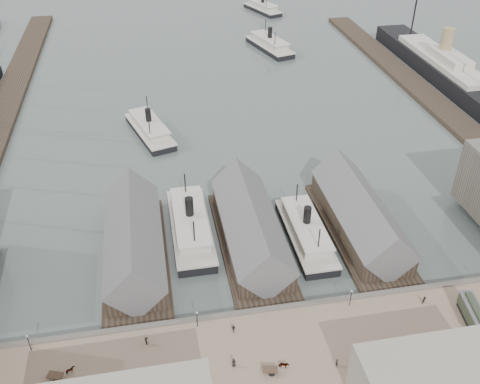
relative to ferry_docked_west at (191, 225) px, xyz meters
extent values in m
plane|color=#495553|center=(13.00, -23.68, -2.50)|extent=(900.00, 900.00, 0.00)
cube|color=#87705B|center=(13.00, -43.68, -1.50)|extent=(180.00, 30.00, 2.00)
cube|color=#59544C|center=(13.00, -28.88, -1.35)|extent=(180.00, 1.20, 2.30)
cube|color=#2D231C|center=(-55.00, 76.32, -1.70)|extent=(10.00, 220.00, 1.60)
cube|color=#2D231C|center=(91.00, 66.32, -1.70)|extent=(10.00, 180.00, 1.60)
cube|color=#2D231C|center=(-13.00, -7.68, -1.90)|extent=(14.00, 42.00, 1.20)
cube|color=#2D231C|center=(-13.00, -6.68, 1.20)|extent=(12.00, 36.00, 5.00)
cube|color=#59595B|center=(-13.00, -6.68, 3.80)|extent=(12.60, 37.00, 12.60)
cube|color=#2D231C|center=(13.00, -7.68, -1.90)|extent=(14.00, 42.00, 1.20)
cube|color=#2D231C|center=(13.00, -6.68, 1.20)|extent=(12.00, 36.00, 5.00)
cube|color=#59595B|center=(13.00, -6.68, 3.80)|extent=(12.60, 37.00, 12.60)
cube|color=#2D231C|center=(39.00, -7.68, -1.90)|extent=(14.00, 42.00, 1.20)
cube|color=#2D231C|center=(39.00, -6.68, 1.20)|extent=(12.00, 36.00, 5.00)
cube|color=#59595B|center=(39.00, -6.68, 3.80)|extent=(12.60, 37.00, 12.60)
cylinder|color=black|center=(-32.00, -30.68, 1.30)|extent=(0.16, 0.16, 3.60)
sphere|color=beige|center=(-32.00, -30.68, 3.20)|extent=(0.44, 0.44, 0.44)
cylinder|color=black|center=(-2.00, -30.68, 1.30)|extent=(0.16, 0.16, 3.60)
sphere|color=beige|center=(-2.00, -30.68, 3.20)|extent=(0.44, 0.44, 0.44)
cylinder|color=black|center=(28.00, -30.68, 1.30)|extent=(0.16, 0.16, 3.60)
sphere|color=beige|center=(28.00, -30.68, 3.20)|extent=(0.44, 0.44, 0.44)
cube|color=black|center=(0.00, 0.00, -1.54)|extent=(8.55, 29.92, 1.92)
cube|color=beige|center=(0.00, 0.00, -0.15)|extent=(8.97, 29.92, 0.53)
cube|color=beige|center=(0.00, 0.00, 1.34)|extent=(6.94, 21.37, 2.35)
cube|color=beige|center=(0.00, 0.00, 2.84)|extent=(7.48, 23.51, 0.43)
cylinder|color=black|center=(0.00, 0.00, 5.19)|extent=(1.92, 1.92, 4.81)
cylinder|color=black|center=(0.00, 9.62, 4.98)|extent=(0.32, 0.32, 6.41)
cylinder|color=black|center=(0.00, -9.62, 4.98)|extent=(0.32, 0.32, 6.41)
cube|color=black|center=(26.00, -7.11, -1.63)|extent=(7.78, 27.22, 1.75)
cube|color=beige|center=(26.00, -7.11, -0.37)|extent=(8.16, 27.22, 0.49)
cube|color=beige|center=(26.00, -7.11, 1.00)|extent=(6.32, 19.44, 2.14)
cube|color=beige|center=(26.00, -7.11, 2.36)|extent=(6.80, 21.38, 0.39)
cylinder|color=black|center=(26.00, -7.11, 4.49)|extent=(1.75, 1.75, 4.37)
cylinder|color=black|center=(26.00, 1.63, 4.30)|extent=(0.29, 0.29, 5.83)
cylinder|color=black|center=(26.00, -15.86, 4.30)|extent=(0.29, 0.29, 5.83)
cube|color=black|center=(-7.20, 51.40, -1.64)|extent=(14.95, 27.90, 1.72)
cube|color=beige|center=(-7.20, 51.40, -0.40)|extent=(15.32, 28.00, 0.48)
cube|color=beige|center=(-7.20, 51.40, 0.95)|extent=(11.40, 20.14, 2.11)
cube|color=beige|center=(-7.20, 51.40, 2.29)|extent=(12.40, 22.11, 0.38)
cylinder|color=black|center=(-7.20, 51.40, 4.39)|extent=(1.72, 1.72, 4.31)
cylinder|color=black|center=(-7.20, 60.02, 4.20)|extent=(0.29, 0.29, 5.75)
cylinder|color=black|center=(-7.20, 42.78, 4.20)|extent=(0.29, 0.29, 5.75)
cube|color=black|center=(47.46, 120.92, -1.57)|extent=(16.05, 30.28, 1.87)
cube|color=beige|center=(47.46, 120.92, -0.22)|extent=(16.45, 30.39, 0.52)
cube|color=beige|center=(47.46, 120.92, 1.24)|extent=(12.25, 21.85, 2.29)
cube|color=beige|center=(47.46, 120.92, 2.69)|extent=(13.33, 23.99, 0.42)
cylinder|color=black|center=(47.46, 120.92, 4.98)|extent=(1.87, 1.87, 4.68)
cylinder|color=black|center=(47.46, 130.28, 4.77)|extent=(0.31, 0.31, 6.24)
cylinder|color=black|center=(47.46, 111.56, 4.77)|extent=(0.31, 0.31, 6.24)
cube|color=black|center=(57.23, 178.66, -1.67)|extent=(16.14, 26.87, 1.67)
cube|color=beige|center=(57.23, 178.66, -0.47)|extent=(16.49, 27.00, 0.46)
cube|color=beige|center=(57.23, 178.66, 0.83)|extent=(12.21, 19.45, 2.04)
cube|color=beige|center=(57.23, 178.66, 2.13)|extent=(13.30, 21.35, 0.37)
cylinder|color=black|center=(57.23, 170.33, 3.98)|extent=(0.28, 0.28, 5.56)
cube|color=black|center=(105.00, 79.00, 0.48)|extent=(12.93, 94.45, 5.97)
cube|color=beige|center=(105.00, 79.00, 4.46)|extent=(10.94, 54.68, 1.99)
cube|color=beige|center=(105.00, 74.03, 6.94)|extent=(7.95, 19.89, 2.98)
cylinder|color=tan|center=(105.00, 79.00, 11.42)|extent=(4.37, 4.37, 9.94)
cube|color=black|center=(49.04, -39.16, -0.12)|extent=(3.84, 9.44, 0.77)
cube|color=#2E3828|center=(49.04, -39.16, 1.53)|extent=(4.01, 9.94, 2.51)
cube|color=#59595B|center=(49.04, -39.16, 2.93)|extent=(4.27, 10.35, 0.29)
imported|color=black|center=(-24.61, -36.94, 0.21)|extent=(1.61, 1.52, 1.43)
cube|color=#3F2D21|center=(-27.06, -37.81, 0.40)|extent=(2.95, 2.29, 0.25)
cylinder|color=black|center=(-26.82, -38.47, 0.05)|extent=(1.06, 0.45, 1.10)
cylinder|color=black|center=(-27.29, -37.16, 0.05)|extent=(1.06, 0.45, 1.10)
imported|color=black|center=(11.51, -42.77, 0.22)|extent=(1.84, 1.12, 1.45)
cube|color=#3F2D21|center=(8.97, -43.31, 0.40)|extent=(2.86, 2.01, 0.25)
cylinder|color=black|center=(9.12, -44.00, 0.05)|extent=(1.09, 0.31, 1.10)
cylinder|color=black|center=(8.82, -42.63, 0.05)|extent=(1.09, 0.31, 1.10)
imported|color=black|center=(38.76, -48.45, 0.35)|extent=(1.57, 1.79, 1.70)
cube|color=#3F2D21|center=(36.17, -48.25, 0.40)|extent=(2.71, 1.69, 0.25)
cylinder|color=black|center=(36.11, -48.95, 0.05)|extent=(1.10, 0.16, 1.10)
cylinder|color=black|center=(36.22, -47.55, 0.05)|extent=(1.10, 0.16, 1.10)
imported|color=black|center=(-11.56, -33.12, 0.37)|extent=(1.16, 1.31, 1.76)
imported|color=black|center=(3.13, -40.72, 0.40)|extent=(0.96, 0.70, 1.82)
imported|color=black|center=(20.66, -44.00, 0.38)|extent=(0.77, 0.80, 1.77)
imported|color=black|center=(42.55, -32.90, 0.37)|extent=(1.02, 0.90, 1.74)
imported|color=black|center=(38.48, -48.17, 0.33)|extent=(1.12, 1.23, 1.66)
imported|color=black|center=(4.40, -33.15, 0.35)|extent=(1.07, 0.63, 1.71)
imported|color=black|center=(29.67, -47.78, 0.28)|extent=(0.63, 0.70, 1.58)
camera|label=1|loc=(-6.80, -99.73, 76.79)|focal=40.00mm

